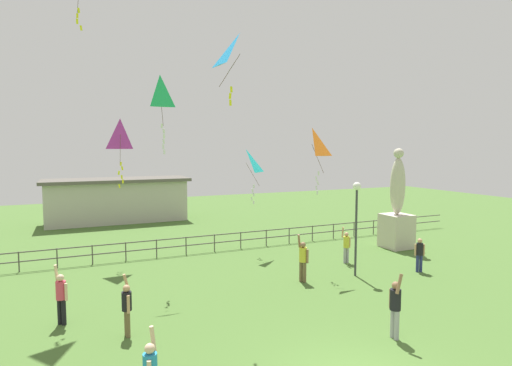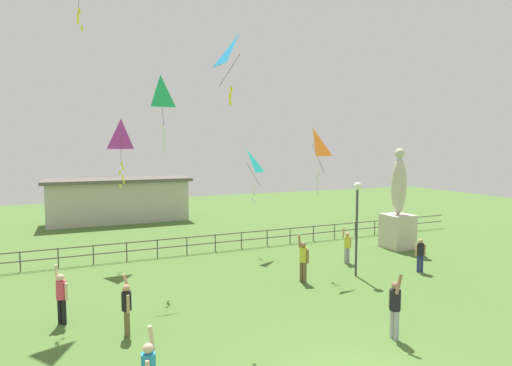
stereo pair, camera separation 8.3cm
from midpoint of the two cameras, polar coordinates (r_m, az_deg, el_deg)
statue_monument at (r=24.90m, az=19.21°, el=-4.15°), size 1.50×1.50×5.71m
lamppost at (r=18.71m, az=13.99°, el=-3.34°), size 0.36×0.36×4.22m
person_0 at (r=15.11m, az=-25.28°, el=-13.85°), size 0.40×0.44×1.95m
person_2 at (r=13.53m, az=-17.36°, el=-15.97°), size 0.30×0.50×1.88m
person_3 at (r=20.58m, az=21.98°, el=-9.01°), size 0.44×0.29×1.57m
person_4 at (r=13.42m, az=18.92°, el=-15.78°), size 0.35×0.53×2.05m
person_5 at (r=17.87m, az=6.72°, el=-10.38°), size 0.35×0.54×2.04m
person_7 at (r=21.09m, az=12.64°, el=-8.41°), size 0.47×0.29×1.83m
kite_0 at (r=14.34m, az=-2.14°, el=17.28°), size 1.22×0.91×2.31m
kite_1 at (r=22.33m, az=-1.15°, el=2.64°), size 1.26×1.26×2.90m
kite_2 at (r=19.25m, az=8.02°, el=5.05°), size 0.86×1.28×2.98m
kite_3 at (r=21.26m, az=-18.09°, el=6.13°), size 0.95×0.74×3.40m
kite_5 at (r=18.34m, az=-12.94°, el=11.68°), size 0.76×0.97×3.33m
waterfront_railing at (r=22.71m, az=-8.88°, el=-8.14°), size 36.01×0.06×0.95m
pavilion_building at (r=33.80m, az=-18.40°, el=-2.20°), size 10.81×3.88×3.37m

